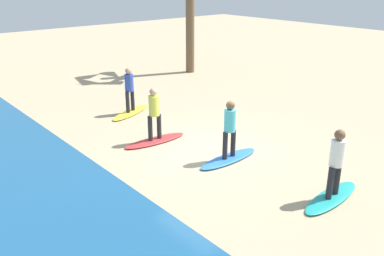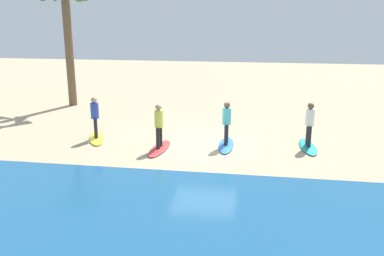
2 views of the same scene
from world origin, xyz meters
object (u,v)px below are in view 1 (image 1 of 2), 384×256
at_px(surfer_blue, 230,125).
at_px(surfer_red, 154,110).
at_px(surfboard_red, 155,140).
at_px(surfer_yellow, 129,87).
at_px(surfboard_yellow, 131,112).
at_px(surfer_teal, 337,159).
at_px(surfboard_blue, 229,158).
at_px(surfboard_teal, 331,197).

relative_size(surfer_blue, surfer_red, 1.00).
relative_size(surfboard_red, surfer_yellow, 1.28).
relative_size(surfer_red, surfboard_yellow, 0.78).
xyz_separation_m(surfer_teal, surfboard_red, (5.48, 1.10, -0.99)).
distance_m(surfboard_blue, surfer_blue, 0.99).
relative_size(surfboard_red, surfboard_yellow, 1.00).
relative_size(surfboard_red, surfer_red, 1.28).
bearing_deg(surfer_blue, surfer_yellow, -1.19).
bearing_deg(surfboard_yellow, surfboard_red, 49.14).
height_order(surfboard_teal, surfer_yellow, surfer_yellow).
bearing_deg(surfer_blue, surfboard_red, 18.34).
xyz_separation_m(surfboard_blue, surfer_blue, (-0.00, -0.00, 0.99)).
bearing_deg(surfboard_blue, surfer_red, -72.57).
bearing_deg(surfer_blue, surfboard_yellow, -1.19).
bearing_deg(surfboard_yellow, surfer_red, 49.14).
bearing_deg(surfer_teal, surfer_red, 11.40).
bearing_deg(surfboard_red, surfer_teal, 105.34).
bearing_deg(surfboard_yellow, surfer_blue, 65.75).
height_order(surfer_blue, surfboard_red, surfer_blue).
bearing_deg(surfboard_blue, surfer_blue, 89.99).
height_order(surfer_blue, surfer_yellow, same).
relative_size(surfboard_teal, surfboard_red, 1.00).
relative_size(surfer_teal, surfer_yellow, 1.00).
bearing_deg(surfer_red, surfboard_blue, -161.66).
distance_m(surfboard_red, surfer_yellow, 3.14).
relative_size(surfboard_blue, surfboard_yellow, 1.00).
height_order(surfboard_teal, surfer_teal, surfer_teal).
bearing_deg(surfboard_blue, surfboard_red, -72.57).
xyz_separation_m(surfboard_teal, surfer_red, (5.48, 1.10, 0.99)).
height_order(surfer_blue, surfboard_yellow, surfer_blue).
xyz_separation_m(surfboard_blue, surfer_yellow, (5.25, -0.11, 0.99)).
bearing_deg(surfer_red, surfer_blue, -161.66).
height_order(surfer_red, surfer_yellow, same).
xyz_separation_m(surfer_blue, surfer_red, (2.42, 0.80, 0.00)).
bearing_deg(surfboard_yellow, surfer_yellow, -23.06).
bearing_deg(surfer_teal, surfer_yellow, 1.33).
bearing_deg(surfboard_teal, surfboard_blue, -88.43).
relative_size(surfer_blue, surfer_yellow, 1.00).
height_order(surfer_teal, surfer_red, same).
xyz_separation_m(surfer_teal, surfer_blue, (3.06, 0.30, 0.00)).
relative_size(surfer_teal, surfboard_red, 0.78).
distance_m(surfer_teal, surfboard_blue, 3.23).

